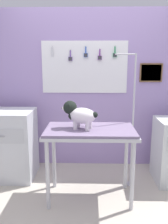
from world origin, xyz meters
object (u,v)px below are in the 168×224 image
Objects in this scene: grooming_table at (90,136)px; counter_left at (5,144)px; grooming_arm at (132,127)px; dog at (79,114)px.

grooming_table is 1.09× the size of counter_left.
grooming_arm is at bearing -6.76° from counter_left.
counter_left is at bearing 156.43° from grooming_table.
dog reaches higher than grooming_table.
grooming_table is at bearing 0.65° from dog.
dog is at bearing -154.33° from grooming_arm.
dog reaches higher than counter_left.
grooming_arm is at bearing 25.67° from dog.
grooming_table is 0.60m from grooming_arm.
grooming_arm is (0.52, 0.31, 0.03)m from grooming_table.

